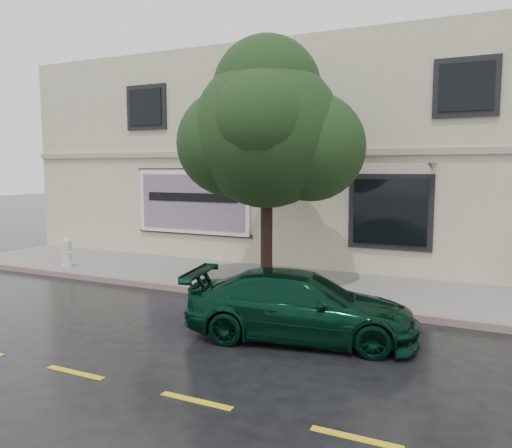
% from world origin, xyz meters
% --- Properties ---
extents(ground, '(90.00, 90.00, 0.00)m').
position_xyz_m(ground, '(0.00, 0.00, 0.00)').
color(ground, black).
rests_on(ground, ground).
extents(sidewalk, '(20.00, 3.50, 0.15)m').
position_xyz_m(sidewalk, '(0.00, 3.25, 0.07)').
color(sidewalk, gray).
rests_on(sidewalk, ground).
extents(curb, '(20.00, 0.18, 0.16)m').
position_xyz_m(curb, '(0.00, 1.50, 0.07)').
color(curb, slate).
rests_on(curb, ground).
extents(road_marking, '(19.00, 0.12, 0.01)m').
position_xyz_m(road_marking, '(0.00, -3.50, 0.01)').
color(road_marking, gold).
rests_on(road_marking, ground).
extents(building, '(20.00, 8.12, 7.00)m').
position_xyz_m(building, '(0.00, 9.00, 3.50)').
color(building, beige).
rests_on(building, ground).
extents(billboard, '(4.30, 0.16, 2.20)m').
position_xyz_m(billboard, '(-3.20, 4.92, 2.05)').
color(billboard, white).
rests_on(billboard, ground).
extents(car, '(4.54, 2.64, 1.24)m').
position_xyz_m(car, '(2.60, -0.50, 0.62)').
color(car, black).
rests_on(car, ground).
extents(street_tree, '(3.64, 3.64, 5.67)m').
position_xyz_m(street_tree, '(0.70, 2.20, 3.98)').
color(street_tree, '#301C15').
rests_on(street_tree, sidewalk).
extents(fire_hydrant, '(0.36, 0.34, 0.88)m').
position_xyz_m(fire_hydrant, '(-5.92, 2.11, 0.58)').
color(fire_hydrant, silver).
rests_on(fire_hydrant, sidewalk).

